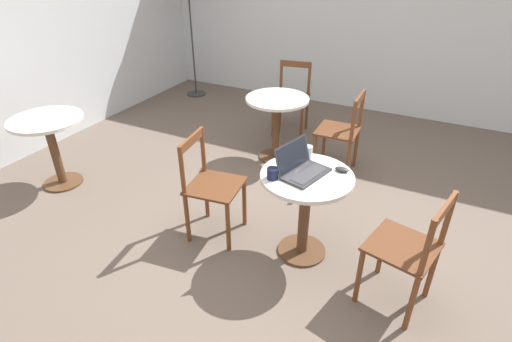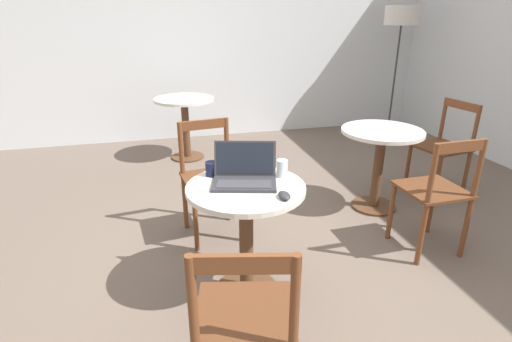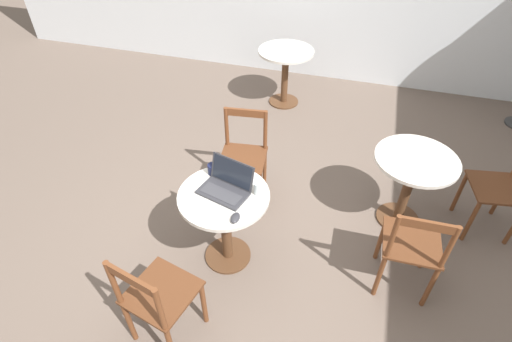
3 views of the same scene
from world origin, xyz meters
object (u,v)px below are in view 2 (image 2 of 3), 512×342
Objects in this scene: chair_near_front at (245,325)px; chair_mid_right at (443,148)px; mug at (213,169)px; cafe_table_far at (185,114)px; chair_near_back at (210,179)px; cafe_table_near at (246,215)px; chair_mid_front at (436,194)px; mouse at (284,195)px; cafe_table_mid at (380,151)px; drinking_glass at (282,168)px; laptop at (245,175)px; floor_lamp at (402,21)px.

chair_near_front and chair_mid_right have the same top height.
mug is (-2.23, -0.75, 0.30)m from chair_mid_right.
chair_near_back is (0.03, -1.78, -0.08)m from cafe_table_far.
chair_near_back is at bearing 97.23° from cafe_table_near.
cafe_table_near is 1.37m from chair_mid_front.
cafe_table_near is at bearing 127.71° from mouse.
cafe_table_mid is at bearing -49.29° from cafe_table_far.
chair_near_back is at bearing 104.77° from mouse.
cafe_table_near and cafe_table_far have the same top height.
drinking_glass is (0.24, 0.08, 0.23)m from cafe_table_near.
laptop is at bearing -176.98° from chair_mid_front.
mug is 1.14× the size of drinking_glass.
chair_near_back is (0.09, 1.52, 0.00)m from chair_near_front.
chair_near_back is 0.52× the size of floor_lamp.
floor_lamp is 3.95m from laptop.
mug is at bearing -157.30° from cafe_table_mid.
chair_mid_right is at bearing 18.56° from mug.
chair_mid_front is (1.49, -2.42, -0.08)m from cafe_table_far.
chair_near_back is 3.64m from floor_lamp.
floor_lamp reaches higher than chair_mid_front.
mug reaches higher than cafe_table_near.
cafe_table_mid is 1.59m from mouse.
laptop is at bearing 85.17° from cafe_table_near.
chair_near_front is (-1.53, -1.59, -0.08)m from cafe_table_mid.
cafe_table_far is 7.09× the size of drinking_glass.
chair_mid_front is 1.55m from mug.
chair_mid_front is 8.67× the size of drinking_glass.
floor_lamp is (0.63, 1.88, 1.05)m from chair_mid_right.
floor_lamp is at bearing 63.57° from chair_mid_front.
floor_lamp is at bearing 36.32° from chair_near_back.
drinking_glass is at bearing -178.35° from chair_mid_front.
floor_lamp is at bearing 45.78° from laptop.
cafe_table_mid is 0.82× the size of chair_mid_right.
laptop reaches higher than cafe_table_near.
mug is (-0.15, 0.20, 0.23)m from cafe_table_near.
chair_mid_front is at bearing -3.17° from mug.
cafe_table_far is at bearing 144.16° from chair_mid_right.
chair_mid_front is at bearing -116.43° from floor_lamp.
laptop reaches higher than chair_near_back.
floor_lamp is at bearing 71.34° from chair_mid_right.
mouse is at bearing 58.49° from chair_near_front.
laptop reaches higher than drinking_glass.
laptop reaches higher than cafe_table_far.
drinking_glass reaches higher than cafe_table_far.
chair_mid_front and chair_mid_right have the same top height.
cafe_table_near is 0.82× the size of chair_near_front.
mug is (-1.52, 0.08, 0.30)m from chair_mid_front.
floor_lamp is (2.71, 2.83, 0.97)m from cafe_table_near.
chair_near_front is at bearing -128.90° from floor_lamp.
chair_near_front and chair_near_back have the same top height.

